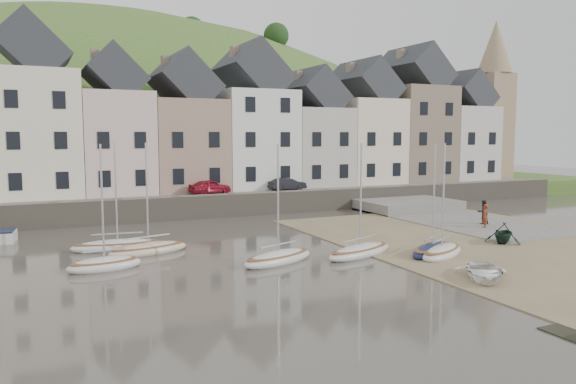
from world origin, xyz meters
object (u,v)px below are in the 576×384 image
sailboat_0 (118,245)px  rowboat_white (484,272)px  person_dark (483,212)px  person_red (485,216)px  rowboat_green (503,233)px  car_left (210,187)px  car_right (287,184)px

sailboat_0 → rowboat_white: size_ratio=1.88×
rowboat_white → person_dark: (11.07, 11.51, 0.57)m
rowboat_white → person_red: person_red is taller
rowboat_white → person_red: 14.42m
rowboat_green → person_red: (2.82, 4.42, 0.26)m
sailboat_0 → person_dark: size_ratio=3.68×
sailboat_0 → person_dark: sailboat_0 is taller
car_left → car_right: (7.11, 0.00, -0.05)m
person_dark → car_right: car_right is taller
rowboat_white → person_dark: person_dark is taller
sailboat_0 → person_dark: bearing=-5.2°
car_left → person_red: bearing=-146.0°
sailboat_0 → car_left: size_ratio=1.78×
rowboat_white → car_left: size_ratio=0.95×
rowboat_white → car_right: 26.19m
person_red → car_left: size_ratio=0.46×
rowboat_green → person_red: person_red is taller
sailboat_0 → car_right: (16.28, 12.24, 1.90)m
car_right → person_dark: bearing=-152.3°
person_red → sailboat_0: bearing=-45.4°
rowboat_green → person_dark: (3.83, 5.61, 0.29)m
person_dark → rowboat_green: bearing=72.1°
car_right → rowboat_white: bearing=171.4°
rowboat_white → car_left: 26.55m
person_dark → car_left: 21.61m
rowboat_green → rowboat_white: bearing=-83.4°
person_red → car_right: car_right is taller
sailboat_0 → car_right: 20.45m
rowboat_green → person_red: 5.25m
rowboat_green → person_red: bearing=114.9°
sailboat_0 → rowboat_green: (21.28, -7.89, 0.43)m
car_left → person_dark: bearing=-141.8°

